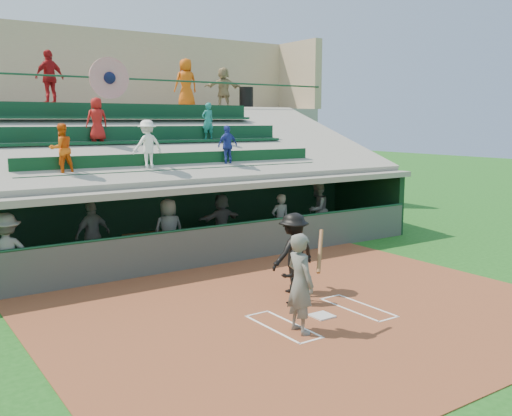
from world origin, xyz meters
TOP-DOWN VIEW (x-y plane):
  - ground at (0.00, 0.00)m, footprint 100.00×100.00m
  - dirt_slab at (0.00, 0.50)m, footprint 11.00×9.00m
  - home_plate at (0.00, 0.00)m, footprint 0.43×0.43m
  - batters_box_chalk at (0.00, 0.00)m, footprint 2.65×1.85m
  - dugout_floor at (0.00, 6.75)m, footprint 16.00×3.50m
  - concourse_slab at (0.00, 13.50)m, footprint 20.00×3.00m
  - grandstand at (-0.01, 10.51)m, footprint 20.40×10.40m
  - batter_at_plate at (-0.93, -0.43)m, footprint 0.88×0.79m
  - catcher at (0.06, 1.04)m, footprint 0.66×0.55m
  - home_umpire at (0.59, 1.73)m, footprint 1.30×0.84m
  - dugout_bench at (0.28, 8.08)m, footprint 14.25×5.96m
  - dugout_player_a at (-5.07, 5.30)m, footprint 1.30×0.82m
  - dugout_player_b at (-2.62, 6.57)m, footprint 1.16×0.74m
  - dugout_player_c at (-0.59, 6.01)m, footprint 0.92×0.63m
  - dugout_player_d at (1.75, 6.99)m, footprint 1.60×0.64m
  - dugout_player_e at (3.23, 5.81)m, footprint 0.66×0.48m
  - dugout_player_f at (5.12, 6.21)m, footprint 1.15×1.02m
  - trash_bin at (6.33, 12.50)m, footprint 0.60×0.60m
  - concourse_staff_a at (-1.99, 12.49)m, footprint 1.22×0.84m
  - concourse_staff_b at (3.49, 12.68)m, footprint 1.01×0.71m
  - concourse_staff_c at (5.41, 12.89)m, footprint 1.69×0.95m

SIDE VIEW (x-z plane):
  - ground at x=0.00m, z-range 0.00..0.00m
  - dirt_slab at x=0.00m, z-range 0.00..0.02m
  - dugout_floor at x=0.00m, z-range 0.00..0.04m
  - batters_box_chalk at x=0.00m, z-range 0.02..0.03m
  - home_plate at x=0.00m, z-range 0.02..0.05m
  - dugout_bench at x=0.28m, z-range 0.04..0.49m
  - catcher at x=0.06m, z-range 0.02..1.25m
  - dugout_player_d at x=1.75m, z-range 0.04..1.72m
  - dugout_player_e at x=3.23m, z-range 0.04..1.74m
  - dugout_player_c at x=-0.59m, z-range 0.04..1.86m
  - dugout_player_b at x=-2.62m, z-range 0.04..1.88m
  - home_umpire at x=0.59m, z-range 0.02..1.91m
  - batter_at_plate at x=-0.93m, z-range 0.02..1.97m
  - dugout_player_a at x=-5.07m, z-range 0.04..1.95m
  - dugout_player_f at x=5.12m, z-range 0.04..1.99m
  - grandstand at x=-0.01m, z-range -1.64..6.16m
  - concourse_slab at x=0.00m, z-range 0.00..4.60m
  - trash_bin at x=6.33m, z-range 4.60..5.50m
  - concourse_staff_c at x=5.41m, z-range 4.60..6.34m
  - concourse_staff_a at x=-1.99m, z-range 4.60..6.53m
  - concourse_staff_b at x=3.49m, z-range 4.60..6.57m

